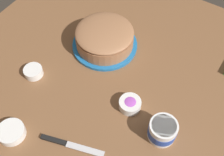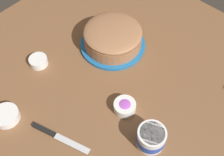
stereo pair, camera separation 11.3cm
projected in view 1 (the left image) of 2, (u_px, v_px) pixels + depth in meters
name	position (u px, v px, depth m)	size (l,w,h in m)	color
ground_plane	(116.00, 106.00, 1.10)	(1.54, 1.54, 0.00)	brown
frosted_cake	(105.00, 38.00, 1.24)	(0.29, 0.29, 0.11)	#1E6BB2
frosting_tub	(163.00, 130.00, 1.00)	(0.10, 0.10, 0.08)	white
spreading_knife	(66.00, 144.00, 1.00)	(0.23, 0.08, 0.01)	silver
sprinkle_bowl_blue	(11.00, 132.00, 1.02)	(0.10, 0.10, 0.03)	white
sprinkle_bowl_rainbow	(130.00, 104.00, 1.08)	(0.09, 0.09, 0.04)	white
sprinkle_bowl_pink	(33.00, 72.00, 1.17)	(0.08, 0.08, 0.03)	white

